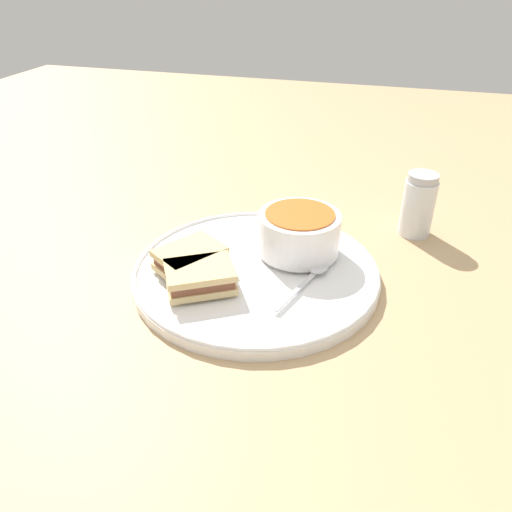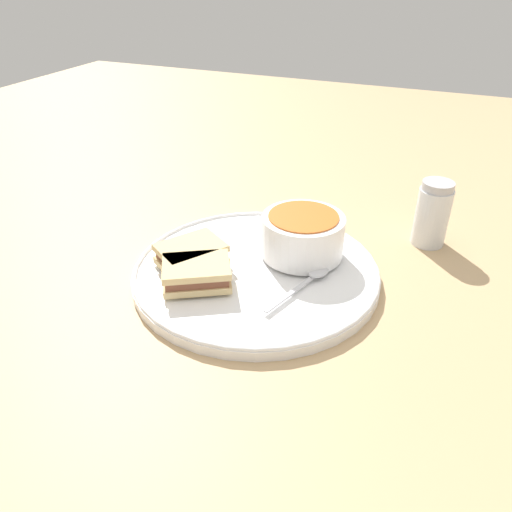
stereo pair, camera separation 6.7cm
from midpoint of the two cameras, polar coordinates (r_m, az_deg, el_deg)
name	(u,v)px [view 1 (the left image)]	position (r m, az deg, el deg)	size (l,w,h in m)	color
ground_plane	(256,277)	(0.69, -2.79, -2.48)	(2.40, 2.40, 0.00)	tan
plate	(256,271)	(0.68, -2.81, -1.83)	(0.34, 0.34, 0.02)	white
soup_bowl	(299,232)	(0.70, 2.22, 2.65)	(0.12, 0.12, 0.06)	white
spoon	(315,272)	(0.66, 3.88, -1.88)	(0.05, 0.13, 0.01)	silver
sandwich_half_near	(190,258)	(0.68, -10.35, -0.33)	(0.10, 0.11, 0.03)	#DBBC7F
sandwich_half_far	(200,277)	(0.64, -9.41, -2.47)	(0.11, 0.10, 0.03)	#DBBC7F
salt_shaker	(418,205)	(0.80, 15.79, 5.57)	(0.05, 0.05, 0.10)	silver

